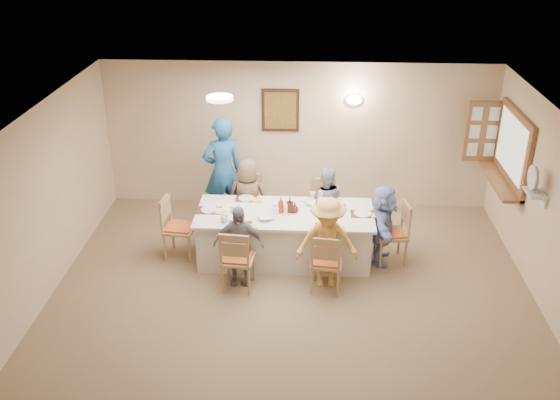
# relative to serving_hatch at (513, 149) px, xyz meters

# --- Properties ---
(ground) EXTENTS (7.00, 7.00, 0.00)m
(ground) POSITION_rel_serving_hatch_xyz_m (-3.21, -2.40, -1.50)
(ground) COLOR brown
(room_walls) EXTENTS (7.00, 7.00, 7.00)m
(room_walls) POSITION_rel_serving_hatch_xyz_m (-3.21, -2.40, 0.01)
(room_walls) COLOR beige
(room_walls) RESTS_ON ground
(wall_picture) EXTENTS (0.62, 0.05, 0.72)m
(wall_picture) POSITION_rel_serving_hatch_xyz_m (-3.51, 1.06, 0.20)
(wall_picture) COLOR #442718
(wall_picture) RESTS_ON room_walls
(wall_sconce) EXTENTS (0.26, 0.09, 0.18)m
(wall_sconce) POSITION_rel_serving_hatch_xyz_m (-2.31, 1.04, 0.40)
(wall_sconce) COLOR white
(wall_sconce) RESTS_ON room_walls
(ceiling_light) EXTENTS (0.36, 0.36, 0.05)m
(ceiling_light) POSITION_rel_serving_hatch_xyz_m (-4.21, -0.90, 0.97)
(ceiling_light) COLOR white
(ceiling_light) RESTS_ON room_walls
(serving_hatch) EXTENTS (0.06, 1.50, 1.15)m
(serving_hatch) POSITION_rel_serving_hatch_xyz_m (0.00, 0.00, 0.00)
(serving_hatch) COLOR #8F5E34
(serving_hatch) RESTS_ON room_walls
(hatch_sill) EXTENTS (0.30, 1.50, 0.05)m
(hatch_sill) POSITION_rel_serving_hatch_xyz_m (-0.12, 0.00, -0.53)
(hatch_sill) COLOR #8F5E34
(hatch_sill) RESTS_ON room_walls
(shutter_door) EXTENTS (0.55, 0.04, 1.00)m
(shutter_door) POSITION_rel_serving_hatch_xyz_m (-0.26, 0.76, 0.00)
(shutter_door) COLOR #8F5E34
(shutter_door) RESTS_ON room_walls
(fan_shelf) EXTENTS (0.22, 0.36, 0.03)m
(fan_shelf) POSITION_rel_serving_hatch_xyz_m (-0.08, -1.35, -0.10)
(fan_shelf) COLOR white
(fan_shelf) RESTS_ON room_walls
(desk_fan) EXTENTS (0.30, 0.30, 0.28)m
(desk_fan) POSITION_rel_serving_hatch_xyz_m (-0.11, -1.35, 0.05)
(desk_fan) COLOR #A5A5A8
(desk_fan) RESTS_ON fan_shelf
(dining_table) EXTENTS (2.56, 1.08, 0.76)m
(dining_table) POSITION_rel_serving_hatch_xyz_m (-3.35, -0.80, -1.12)
(dining_table) COLOR beige
(dining_table) RESTS_ON ground
(chair_back_left) EXTENTS (0.45, 0.45, 0.93)m
(chair_back_left) POSITION_rel_serving_hatch_xyz_m (-3.95, -0.00, -1.03)
(chair_back_left) COLOR tan
(chair_back_left) RESTS_ON ground
(chair_back_right) EXTENTS (0.48, 0.48, 0.89)m
(chair_back_right) POSITION_rel_serving_hatch_xyz_m (-2.75, -0.00, -1.06)
(chair_back_right) COLOR tan
(chair_back_right) RESTS_ON ground
(chair_front_left) EXTENTS (0.48, 0.48, 0.93)m
(chair_front_left) POSITION_rel_serving_hatch_xyz_m (-3.95, -1.60, -1.04)
(chair_front_left) COLOR tan
(chair_front_left) RESTS_ON ground
(chair_front_right) EXTENTS (0.48, 0.48, 0.90)m
(chair_front_right) POSITION_rel_serving_hatch_xyz_m (-2.75, -1.60, -1.05)
(chair_front_right) COLOR tan
(chair_front_right) RESTS_ON ground
(chair_left_end) EXTENTS (0.51, 0.51, 0.95)m
(chair_left_end) POSITION_rel_serving_hatch_xyz_m (-4.90, -0.80, -1.03)
(chair_left_end) COLOR tan
(chair_left_end) RESTS_ON ground
(chair_right_end) EXTENTS (0.51, 0.51, 0.94)m
(chair_right_end) POSITION_rel_serving_hatch_xyz_m (-1.80, -0.80, -1.03)
(chair_right_end) COLOR tan
(chair_right_end) RESTS_ON ground
(diner_back_left) EXTENTS (0.68, 0.49, 1.29)m
(diner_back_left) POSITION_rel_serving_hatch_xyz_m (-3.95, -0.12, -0.85)
(diner_back_left) COLOR brown
(diner_back_left) RESTS_ON ground
(diner_back_right) EXTENTS (0.58, 0.46, 1.19)m
(diner_back_right) POSITION_rel_serving_hatch_xyz_m (-2.75, -0.12, -0.91)
(diner_back_right) COLOR #9FA5BD
(diner_back_right) RESTS_ON ground
(diner_front_left) EXTENTS (0.71, 0.34, 1.17)m
(diner_front_left) POSITION_rel_serving_hatch_xyz_m (-3.95, -1.48, -0.91)
(diner_front_left) COLOR slate
(diner_front_left) RESTS_ON ground
(diner_front_right) EXTENTS (0.91, 0.59, 1.31)m
(diner_front_right) POSITION_rel_serving_hatch_xyz_m (-2.75, -1.48, -0.84)
(diner_front_right) COLOR #E9AB4F
(diner_front_right) RESTS_ON ground
(diner_right_end) EXTENTS (1.24, 0.74, 1.20)m
(diner_right_end) POSITION_rel_serving_hatch_xyz_m (-1.93, -0.80, -0.90)
(diner_right_end) COLOR #889CE2
(diner_right_end) RESTS_ON ground
(caregiver) EXTENTS (0.98, 0.93, 1.79)m
(caregiver) POSITION_rel_serving_hatch_xyz_m (-4.40, 0.35, -0.61)
(caregiver) COLOR #205E9D
(caregiver) RESTS_ON ground
(placemat_fl) EXTENTS (0.33, 0.24, 0.01)m
(placemat_fl) POSITION_rel_serving_hatch_xyz_m (-3.95, -1.22, -0.74)
(placemat_fl) COLOR #472B19
(placemat_fl) RESTS_ON dining_table
(plate_fl) EXTENTS (0.23, 0.23, 0.01)m
(plate_fl) POSITION_rel_serving_hatch_xyz_m (-3.95, -1.22, -0.73)
(plate_fl) COLOR white
(plate_fl) RESTS_ON dining_table
(napkin_fl) EXTENTS (0.13, 0.13, 0.01)m
(napkin_fl) POSITION_rel_serving_hatch_xyz_m (-3.77, -1.27, -0.73)
(napkin_fl) COLOR yellow
(napkin_fl) RESTS_ON dining_table
(placemat_fr) EXTENTS (0.33, 0.24, 0.01)m
(placemat_fr) POSITION_rel_serving_hatch_xyz_m (-2.75, -1.22, -0.74)
(placemat_fr) COLOR #472B19
(placemat_fr) RESTS_ON dining_table
(plate_fr) EXTENTS (0.24, 0.24, 0.01)m
(plate_fr) POSITION_rel_serving_hatch_xyz_m (-2.75, -1.22, -0.73)
(plate_fr) COLOR white
(plate_fr) RESTS_ON dining_table
(napkin_fr) EXTENTS (0.13, 0.13, 0.01)m
(napkin_fr) POSITION_rel_serving_hatch_xyz_m (-2.57, -1.27, -0.73)
(napkin_fr) COLOR yellow
(napkin_fr) RESTS_ON dining_table
(placemat_bl) EXTENTS (0.32, 0.24, 0.01)m
(placemat_bl) POSITION_rel_serving_hatch_xyz_m (-3.95, -0.38, -0.74)
(placemat_bl) COLOR #472B19
(placemat_bl) RESTS_ON dining_table
(plate_bl) EXTENTS (0.24, 0.24, 0.01)m
(plate_bl) POSITION_rel_serving_hatch_xyz_m (-3.95, -0.38, -0.73)
(plate_bl) COLOR white
(plate_bl) RESTS_ON dining_table
(napkin_bl) EXTENTS (0.15, 0.15, 0.01)m
(napkin_bl) POSITION_rel_serving_hatch_xyz_m (-3.77, -0.43, -0.73)
(napkin_bl) COLOR yellow
(napkin_bl) RESTS_ON dining_table
(placemat_br) EXTENTS (0.35, 0.26, 0.01)m
(placemat_br) POSITION_rel_serving_hatch_xyz_m (-2.75, -0.38, -0.74)
(placemat_br) COLOR #472B19
(placemat_br) RESTS_ON dining_table
(plate_br) EXTENTS (0.25, 0.25, 0.02)m
(plate_br) POSITION_rel_serving_hatch_xyz_m (-2.75, -0.38, -0.73)
(plate_br) COLOR white
(plate_br) RESTS_ON dining_table
(napkin_br) EXTENTS (0.14, 0.14, 0.01)m
(napkin_br) POSITION_rel_serving_hatch_xyz_m (-2.57, -0.43, -0.73)
(napkin_br) COLOR yellow
(napkin_br) RESTS_ON dining_table
(placemat_le) EXTENTS (0.35, 0.26, 0.01)m
(placemat_le) POSITION_rel_serving_hatch_xyz_m (-4.45, -0.80, -0.74)
(placemat_le) COLOR #472B19
(placemat_le) RESTS_ON dining_table
(plate_le) EXTENTS (0.24, 0.24, 0.01)m
(plate_le) POSITION_rel_serving_hatch_xyz_m (-4.45, -0.80, -0.73)
(plate_le) COLOR white
(plate_le) RESTS_ON dining_table
(napkin_le) EXTENTS (0.15, 0.15, 0.01)m
(napkin_le) POSITION_rel_serving_hatch_xyz_m (-4.27, -0.85, -0.73)
(napkin_le) COLOR yellow
(napkin_le) RESTS_ON dining_table
(placemat_re) EXTENTS (0.34, 0.25, 0.01)m
(placemat_re) POSITION_rel_serving_hatch_xyz_m (-2.23, -0.80, -0.74)
(placemat_re) COLOR #472B19
(placemat_re) RESTS_ON dining_table
(plate_re) EXTENTS (0.26, 0.26, 0.02)m
(plate_re) POSITION_rel_serving_hatch_xyz_m (-2.23, -0.80, -0.73)
(plate_re) COLOR white
(plate_re) RESTS_ON dining_table
(napkin_re) EXTENTS (0.14, 0.14, 0.01)m
(napkin_re) POSITION_rel_serving_hatch_xyz_m (-2.05, -0.85, -0.73)
(napkin_re) COLOR yellow
(napkin_re) RESTS_ON dining_table
(teacup_a) EXTENTS (0.19, 0.19, 0.09)m
(teacup_a) POSITION_rel_serving_hatch_xyz_m (-4.18, -1.15, -0.69)
(teacup_a) COLOR white
(teacup_a) RESTS_ON dining_table
(teacup_b) EXTENTS (0.14, 0.14, 0.08)m
(teacup_b) POSITION_rel_serving_hatch_xyz_m (-2.95, -0.26, -0.70)
(teacup_b) COLOR white
(teacup_b) RESTS_ON dining_table
(bowl_a) EXTENTS (0.40, 0.40, 0.06)m
(bowl_a) POSITION_rel_serving_hatch_xyz_m (-3.61, -1.02, -0.71)
(bowl_a) COLOR white
(bowl_a) RESTS_ON dining_table
(bowl_b) EXTENTS (0.28, 0.28, 0.06)m
(bowl_b) POSITION_rel_serving_hatch_xyz_m (-2.99, -0.52, -0.71)
(bowl_b) COLOR white
(bowl_b) RESTS_ON dining_table
(condiment_ketchup) EXTENTS (0.16, 0.16, 0.24)m
(condiment_ketchup) POSITION_rel_serving_hatch_xyz_m (-3.41, -0.80, -0.62)
(condiment_ketchup) COLOR #B8270F
(condiment_ketchup) RESTS_ON dining_table
(condiment_brown) EXTENTS (0.11, 0.11, 0.22)m
(condiment_brown) POSITION_rel_serving_hatch_xyz_m (-3.28, -0.78, -0.63)
(condiment_brown) COLOR #3F1910
(condiment_brown) RESTS_ON dining_table
(condiment_malt) EXTENTS (0.15, 0.15, 0.14)m
(condiment_malt) POSITION_rel_serving_hatch_xyz_m (-3.21, -0.79, -0.67)
(condiment_malt) COLOR #3F1910
(condiment_malt) RESTS_ON dining_table
(drinking_glass) EXTENTS (0.06, 0.06, 0.10)m
(drinking_glass) POSITION_rel_serving_hatch_xyz_m (-3.50, -0.75, -0.68)
(drinking_glass) COLOR silver
(drinking_glass) RESTS_ON dining_table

